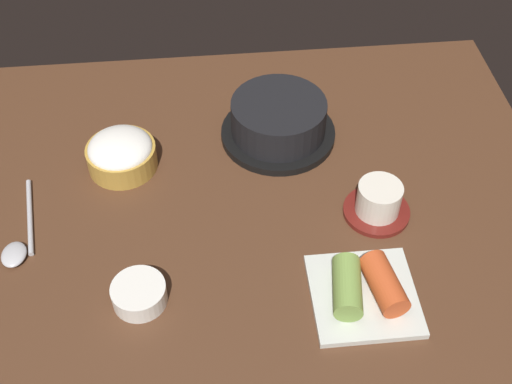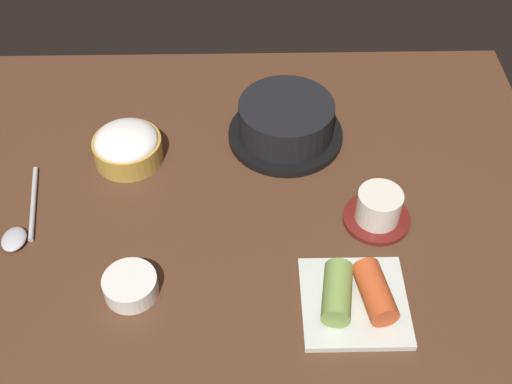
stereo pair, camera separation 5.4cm
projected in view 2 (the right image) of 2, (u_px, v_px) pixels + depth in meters
The scene contains 7 objects.
dining_table at pixel (243, 200), 103.84cm from camera, with size 100.00×76.00×2.00cm, color #4C2D1C.
stone_pot at pixel (286, 122), 109.66cm from camera, with size 19.48×19.48×7.25cm.
rice_bowl at pixel (127, 146), 106.63cm from camera, with size 11.25×11.25×6.02cm.
tea_cup_with_saucer at pixel (378, 209), 97.77cm from camera, with size 10.22×10.22×5.75cm.
kimchi_plate at pixel (355, 297), 88.07cm from camera, with size 14.43×14.43×4.92cm.
side_bowl_near at pixel (130, 285), 89.58cm from camera, with size 7.51×7.51×3.07cm.
spoon at pixel (20, 227), 97.93cm from camera, with size 4.57×17.34×1.35cm.
Camera 2 is at (0.71, -69.56, 78.13)cm, focal length 45.99 mm.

